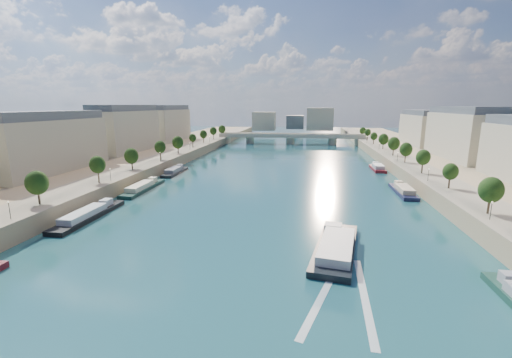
% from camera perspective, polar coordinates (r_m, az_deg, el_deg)
% --- Properties ---
extents(ground, '(700.00, 700.00, 0.00)m').
position_cam_1_polar(ground, '(137.38, 3.19, -0.34)').
color(ground, '#0D2D3D').
rests_on(ground, ground).
extents(quay_left, '(44.00, 520.00, 5.00)m').
position_cam_1_polar(quay_left, '(160.00, -23.43, 1.37)').
color(quay_left, '#9E8460').
rests_on(quay_left, ground).
extents(quay_right, '(44.00, 520.00, 5.00)m').
position_cam_1_polar(quay_right, '(149.08, 31.95, -0.22)').
color(quay_right, '#9E8460').
rests_on(quay_right, ground).
extents(pave_left, '(14.00, 520.00, 0.10)m').
position_cam_1_polar(pave_left, '(152.25, -18.70, 2.20)').
color(pave_left, gray).
rests_on(pave_left, quay_left).
extents(pave_right, '(14.00, 520.00, 0.10)m').
position_cam_1_polar(pave_right, '(143.21, 26.57, 0.95)').
color(pave_right, gray).
rests_on(pave_right, quay_right).
extents(trees_left, '(4.80, 268.80, 8.26)m').
position_cam_1_polar(trees_left, '(152.34, -17.83, 4.34)').
color(trees_left, '#382B1E').
rests_on(trees_left, ground).
extents(trees_right, '(4.80, 268.80, 8.26)m').
position_cam_1_polar(trees_right, '(151.20, 24.89, 3.73)').
color(trees_right, '#382B1E').
rests_on(trees_right, ground).
extents(lamps_left, '(0.36, 200.36, 4.28)m').
position_cam_1_polar(lamps_left, '(141.00, -18.96, 2.56)').
color(lamps_left, black).
rests_on(lamps_left, ground).
extents(lamps_right, '(0.36, 200.36, 4.28)m').
position_cam_1_polar(lamps_right, '(146.13, 24.40, 2.44)').
color(lamps_right, black).
rests_on(lamps_right, ground).
extents(buildings_left, '(16.00, 226.00, 23.20)m').
position_cam_1_polar(buildings_left, '(175.28, -25.43, 6.67)').
color(buildings_left, '#BCB091').
rests_on(buildings_left, ground).
extents(buildings_right, '(16.00, 226.00, 23.20)m').
position_cam_1_polar(buildings_right, '(163.53, 35.04, 5.32)').
color(buildings_right, '#BCB091').
rests_on(buildings_right, ground).
extents(skyline, '(79.00, 42.00, 22.00)m').
position_cam_1_polar(skyline, '(353.52, 6.99, 9.69)').
color(skyline, '#BCB091').
rests_on(skyline, ground).
extents(bridge, '(112.00, 12.00, 8.15)m').
position_cam_1_polar(bridge, '(269.27, 5.79, 6.90)').
color(bridge, '#C1B79E').
rests_on(bridge, ground).
extents(tour_barge, '(12.16, 27.78, 3.72)m').
position_cam_1_polar(tour_barge, '(74.21, 13.14, -11.03)').
color(tour_barge, black).
rests_on(tour_barge, ground).
extents(wake, '(11.99, 26.03, 0.04)m').
position_cam_1_polar(wake, '(59.84, 14.42, -18.15)').
color(wake, silver).
rests_on(wake, ground).
extents(moored_barges_left, '(5.00, 122.50, 3.60)m').
position_cam_1_polar(moored_barges_left, '(113.43, -22.41, -3.55)').
color(moored_barges_left, maroon).
rests_on(moored_barges_left, ground).
extents(moored_barges_right, '(5.00, 160.08, 3.60)m').
position_cam_1_polar(moored_barges_right, '(97.03, 28.41, -6.72)').
color(moored_barges_right, black).
rests_on(moored_barges_right, ground).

